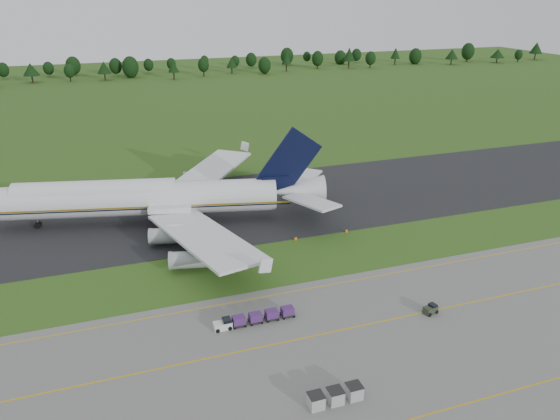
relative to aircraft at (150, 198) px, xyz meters
name	(u,v)px	position (x,y,z in m)	size (l,w,h in m)	color
ground	(267,265)	(16.46, -24.99, -5.49)	(600.00, 600.00, 0.00)	#2C5018
apron	(357,392)	(16.46, -58.99, -5.46)	(300.00, 52.00, 0.06)	slate
taxiway	(227,208)	(16.46, 3.01, -5.45)	(300.00, 40.00, 0.08)	black
apron_markings	(332,356)	(16.46, -51.97, -5.43)	(300.00, 30.20, 0.01)	#C8980B
tree_line	(158,66)	(28.10, 195.60, 0.81)	(529.81, 23.15, 12.00)	black
aircraft	(150,198)	(0.00, 0.00, 0.00)	(68.73, 64.98, 19.23)	silver
baggage_train	(253,318)	(9.11, -41.22, -4.66)	(11.86, 1.52, 1.46)	silver
utility_cart	(430,310)	(34.25, -47.45, -4.89)	(2.23, 1.62, 1.11)	#2B3223
uld_row	(335,396)	(13.29, -59.76, -4.55)	(6.57, 1.77, 1.75)	#A0A0A0
edge_markers	(269,243)	(19.32, -17.49, -5.22)	(32.37, 0.30, 0.60)	orange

